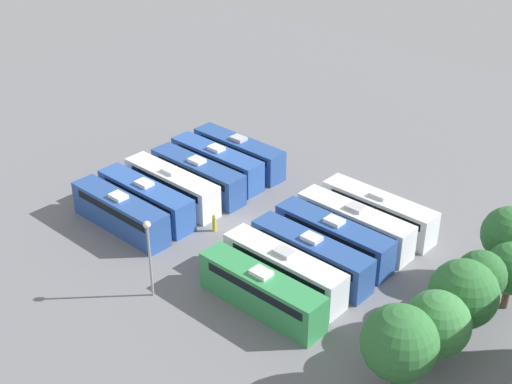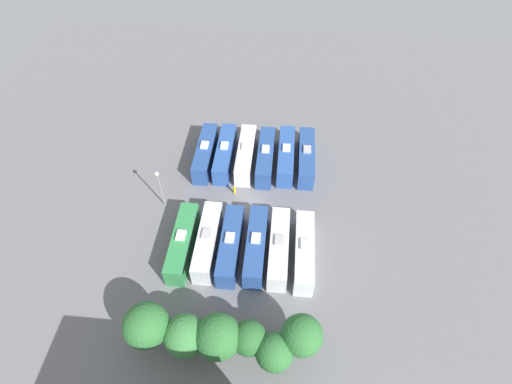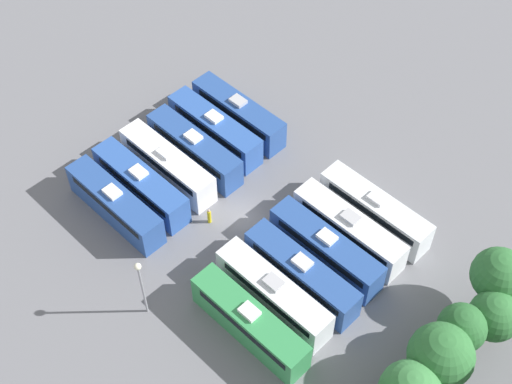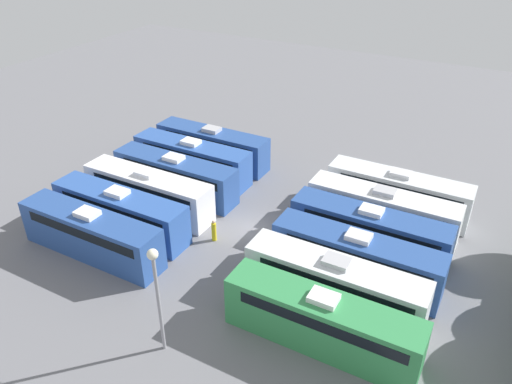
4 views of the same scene
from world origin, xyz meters
name	(u,v)px [view 1 (image 1 of 4)]	position (x,y,z in m)	size (l,w,h in m)	color
ground_plane	(248,227)	(0.00, 0.00, 0.00)	(109.31, 109.31, 0.00)	slate
bus_0	(239,152)	(-8.26, -8.98, 1.81)	(2.52, 11.39, 3.65)	#284C93
bus_1	(217,163)	(-4.96, -9.05, 1.81)	(2.52, 11.39, 3.65)	#2D56A8
bus_2	(198,175)	(-1.66, -8.48, 1.81)	(2.52, 11.39, 3.65)	#284C93
bus_3	(172,186)	(1.59, -8.77, 1.81)	(2.52, 11.39, 3.65)	white
bus_4	(146,199)	(5.00, -8.68, 1.81)	(2.52, 11.39, 3.65)	#2D56A8
bus_5	(120,212)	(8.21, -8.51, 1.81)	(2.52, 11.39, 3.65)	#284C93
bus_6	(379,211)	(-8.12, 9.06, 1.81)	(2.52, 11.39, 3.65)	silver
bus_7	(355,224)	(-4.76, 8.76, 1.81)	(2.52, 11.39, 3.65)	silver
bus_8	(334,237)	(-1.68, 8.70, 1.81)	(2.52, 11.39, 3.65)	#284C93
bus_9	(311,255)	(1.76, 8.93, 1.81)	(2.52, 11.39, 3.65)	#284C93
bus_10	(284,269)	(4.89, 8.60, 1.81)	(2.52, 11.39, 3.65)	silver
bus_11	(262,290)	(8.23, 9.13, 1.81)	(2.52, 11.39, 3.65)	#338C4C
worker_person	(214,223)	(2.62, -1.83, 0.82)	(0.36, 0.36, 1.76)	gold
light_pole	(149,245)	(12.86, 1.41, 4.84)	(0.60, 0.60, 7.03)	gray
tree_0	(510,235)	(-7.76, 21.52, 4.76)	(4.58, 4.58, 7.06)	brown
tree_1	(512,269)	(-4.97, 23.21, 3.70)	(4.16, 4.16, 5.80)	brown
tree_2	(481,276)	(-2.13, 22.02, 3.96)	(3.93, 3.93, 5.94)	brown
tree_3	(464,294)	(1.16, 22.30, 4.26)	(5.11, 5.11, 6.83)	brown
tree_4	(437,324)	(4.84, 22.32, 3.78)	(4.77, 4.77, 6.17)	brown
tree_5	(399,343)	(9.11, 21.93, 4.61)	(5.16, 5.16, 7.22)	brown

